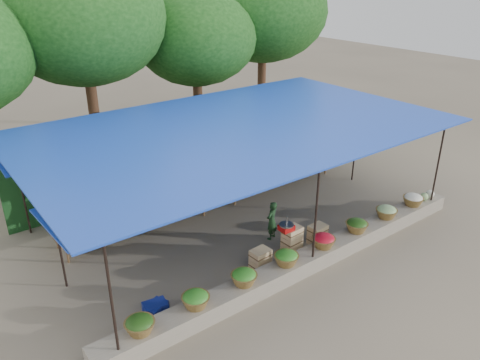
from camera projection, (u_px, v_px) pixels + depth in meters
ground at (238, 222)px, 13.12m from camera, size 60.00×60.00×0.00m
stone_curb at (308, 261)px, 11.04m from camera, size 10.60×0.55×0.40m
stall_canopy at (236, 131)px, 12.07m from camera, size 10.80×6.60×2.82m
produce_baskets at (305, 249)px, 10.83m from camera, size 8.98×0.58×0.34m
netting_backdrop at (179, 149)px, 14.89m from camera, size 10.60×0.06×2.50m
tree_row at (142, 26)px, 15.87m from camera, size 16.51×5.50×7.12m
fruit_table_left at (133, 210)px, 12.48m from camera, size 4.21×0.95×0.93m
fruit_table_right at (275, 166)px, 15.22m from camera, size 4.21×0.95×0.93m
crate_counter at (291, 244)px, 11.51m from camera, size 2.37×0.36×0.77m
weighing_scale at (286, 227)px, 11.18m from camera, size 0.35×0.35×0.37m
vendor_seated at (272, 221)px, 12.13m from camera, size 0.45×0.38×1.06m
customer_left at (91, 208)px, 12.26m from camera, size 0.88×0.78×1.52m
customer_mid at (209, 168)px, 14.31m from camera, size 1.37×1.19×1.83m
customer_right at (305, 142)px, 16.77m from camera, size 1.04×0.73×1.63m
blue_crate_front at (156, 310)px, 9.56m from camera, size 0.54×0.48×0.27m
blue_crate_back at (155, 309)px, 9.57m from camera, size 0.52×0.41×0.28m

